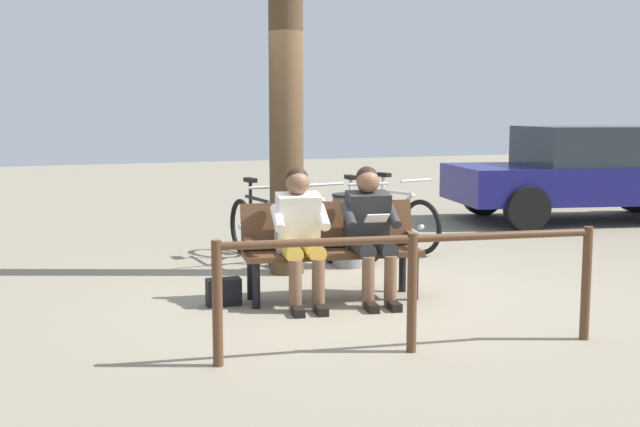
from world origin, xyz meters
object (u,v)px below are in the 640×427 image
object	(u,v)px
person_companion	(300,229)
parked_car	(591,171)
bicycle_blue	(355,225)
bench	(331,243)
person_reading	(370,227)
bicycle_green	(306,226)
bicycle_red	(257,229)
handbag	(224,292)
bicycle_black	(392,220)
litter_bin	(348,230)
tree_trunk	(286,86)

from	to	relation	value
person_companion	parked_car	world-z (taller)	parked_car
bicycle_blue	parked_car	bearing A→B (deg)	111.11
parked_car	bench	bearing A→B (deg)	42.66
person_reading	bicycle_green	world-z (taller)	person_reading
bicycle_green	bicycle_red	bearing A→B (deg)	-95.05
person_companion	handbag	world-z (taller)	person_companion
bicycle_black	parked_car	world-z (taller)	parked_car
bench	person_companion	size ratio (longest dim) A/B	1.38
bicycle_red	parked_car	xyz separation A→B (m)	(-5.87, -1.24, 0.41)
person_reading	bicycle_blue	world-z (taller)	person_reading
bench	person_companion	xyz separation A→B (m)	(0.34, 0.11, 0.16)
litter_bin	bicycle_red	world-z (taller)	bicycle_red
tree_trunk	bicycle_black	distance (m)	2.50
person_reading	tree_trunk	distance (m)	1.94
bench	handbag	xyz separation A→B (m)	(0.98, -0.08, -0.39)
handbag	bicycle_black	bearing A→B (deg)	-143.33
bench	person_companion	bearing A→B (deg)	27.34
litter_bin	bicycle_blue	distance (m)	0.74
bicycle_green	person_reading	bearing A→B (deg)	-16.95
parked_car	bicycle_green	bearing A→B (deg)	26.32
person_reading	parked_car	size ratio (longest dim) A/B	0.27
handbag	bicycle_red	bearing A→B (deg)	-115.72
person_companion	bicycle_red	bearing A→B (deg)	-87.75
person_companion	litter_bin	bearing A→B (deg)	-118.79
person_companion	bicycle_black	distance (m)	3.05
bench	bicycle_green	distance (m)	2.12
handbag	tree_trunk	distance (m)	2.37
tree_trunk	bicycle_red	world-z (taller)	tree_trunk
person_companion	bicycle_black	bearing A→B (deg)	-123.47
person_reading	handbag	size ratio (longest dim) A/B	4.00
bench	litter_bin	size ratio (longest dim) A/B	2.06
bench	bicycle_black	xyz separation A→B (m)	(-1.73, -2.11, -0.15)
person_companion	bicycle_green	distance (m)	2.35
handbag	person_reading	bearing A→B (deg)	166.72
tree_trunk	bicycle_red	size ratio (longest dim) A/B	2.32
person_companion	handbag	distance (m)	0.86
handbag	bench	bearing A→B (deg)	175.08
tree_trunk	bicycle_red	distance (m)	1.77
bench	handbag	distance (m)	1.06
person_companion	litter_bin	distance (m)	1.78
tree_trunk	bicycle_blue	distance (m)	2.06
bicycle_red	parked_car	distance (m)	6.01
bicycle_red	person_companion	bearing A→B (deg)	-10.99
litter_bin	bicycle_blue	size ratio (longest dim) A/B	0.48
bicycle_red	tree_trunk	bearing A→B (deg)	2.65
person_reading	bicycle_blue	distance (m)	2.30
bicycle_blue	parked_car	world-z (taller)	parked_car
bench	handbag	world-z (taller)	bench
handbag	parked_car	xyz separation A→B (m)	(-6.78, -3.14, 0.65)
person_reading	tree_trunk	world-z (taller)	tree_trunk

